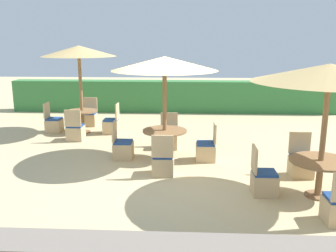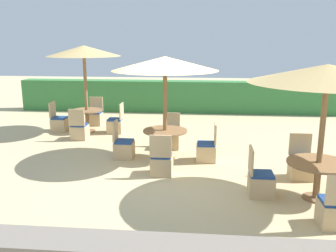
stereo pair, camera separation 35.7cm
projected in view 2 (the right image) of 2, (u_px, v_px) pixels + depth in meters
ground_plane at (165, 172)px, 8.30m from camera, size 40.00×40.00×0.00m
hedge_row at (183, 96)px, 14.87m from camera, size 13.00×0.70×1.23m
parasol_front_right at (328, 74)px, 6.38m from camera, size 2.72×2.72×2.46m
round_table_front_right at (318, 169)px, 6.78m from camera, size 1.13×1.13×0.71m
patio_chair_front_right_south at (335, 211)px, 5.83m from camera, size 0.46×0.46×0.93m
patio_chair_front_right_north at (301, 166)px, 7.87m from camera, size 0.46×0.46×0.93m
patio_chair_front_right_west at (260, 182)px, 6.99m from camera, size 0.46×0.46×0.93m
parasol_back_left at (84, 51)px, 11.27m from camera, size 2.25×2.25×2.67m
round_table_back_left at (87, 115)px, 11.72m from camera, size 0.95×0.95×0.70m
patio_chair_back_left_north at (95, 117)px, 12.71m from camera, size 0.46×0.46×0.93m
patio_chair_back_left_east at (116, 124)px, 11.65m from camera, size 0.46×0.46×0.93m
patio_chair_back_left_west at (59, 123)px, 11.86m from camera, size 0.46×0.46×0.93m
patio_chair_back_left_south at (79, 130)px, 10.90m from camera, size 0.46×0.46×0.93m
parasol_center at (165, 64)px, 8.60m from camera, size 2.48×2.48×2.48m
round_table_center at (165, 136)px, 8.99m from camera, size 1.06×1.06×0.74m
patio_chair_center_north at (171, 138)px, 10.03m from camera, size 0.46×0.46×0.93m
patio_chair_center_west at (123, 148)px, 9.19m from camera, size 0.46×0.46×0.93m
patio_chair_center_south at (162, 163)px, 8.07m from camera, size 0.46×0.46×0.93m
patio_chair_center_east at (207, 150)px, 8.97m from camera, size 0.46×0.46×0.93m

